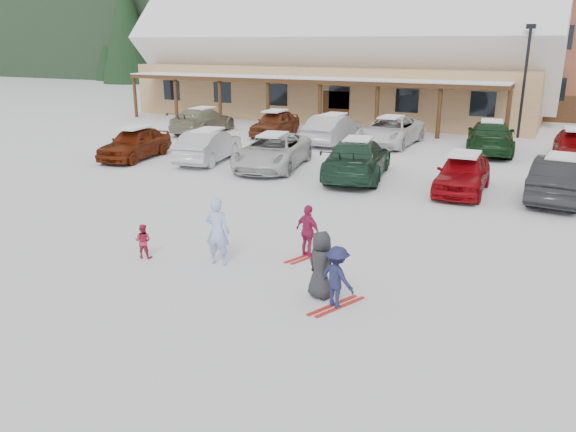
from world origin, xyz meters
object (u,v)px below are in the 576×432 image
at_px(toddler_red, 143,241).
at_px(child_navy, 337,277).
at_px(parked_car_7, 203,120).
at_px(child_magenta, 308,231).
at_px(parked_car_2, 273,151).
at_px(bystander_dark, 321,265).
at_px(parked_car_5, 561,178).
at_px(parked_car_4, 463,173).
at_px(parked_car_10, 390,131).
at_px(parked_car_1, 209,146).
at_px(day_lodge, 336,60).
at_px(lamp_post, 525,75).
at_px(parked_car_12, 575,145).
at_px(parked_car_9, 333,129).
at_px(adult_skier, 217,231).
at_px(parked_car_3, 357,159).
at_px(parked_car_8, 275,123).
at_px(parked_car_0, 135,143).
at_px(parked_car_11, 490,137).

height_order(toddler_red, child_navy, child_navy).
xyz_separation_m(child_navy, parked_car_7, (-15.59, 18.08, 0.08)).
xyz_separation_m(child_magenta, parked_car_2, (-5.66, 8.95, 0.05)).
relative_size(bystander_dark, parked_car_5, 0.32).
xyz_separation_m(bystander_dark, parked_car_4, (1.19, 10.30, -0.03)).
bearing_deg(parked_car_10, parked_car_1, -126.18).
relative_size(day_lodge, lamp_post, 4.75).
distance_m(lamp_post, parked_car_12, 6.80).
distance_m(child_magenta, parked_car_4, 8.62).
xyz_separation_m(parked_car_4, parked_car_12, (3.62, 8.24, 0.01)).
xyz_separation_m(day_lodge, child_navy, (11.55, -29.30, -3.28)).
bearing_deg(lamp_post, toddler_red, -106.08).
relative_size(parked_car_5, parked_car_9, 0.97).
distance_m(adult_skier, toddler_red, 2.03).
height_order(parked_car_3, parked_car_8, parked_car_3).
relative_size(bystander_dark, parked_car_10, 0.28).
distance_m(lamp_post, parked_car_10, 8.48).
bearing_deg(adult_skier, child_magenta, -150.53).
bearing_deg(parked_car_5, parked_car_9, -27.09).
height_order(parked_car_2, parked_car_7, parked_car_7).
bearing_deg(lamp_post, parked_car_9, -143.94).
bearing_deg(child_navy, parked_car_3, -49.15).
relative_size(parked_car_3, parked_car_9, 1.14).
xyz_separation_m(parked_car_2, parked_car_4, (8.05, -0.66, -0.02)).
bearing_deg(parked_car_9, parked_car_10, -162.16).
xyz_separation_m(parked_car_8, parked_car_10, (6.87, -0.13, 0.03)).
distance_m(parked_car_4, parked_car_7, 17.94).
bearing_deg(parked_car_12, parked_car_0, -158.75).
distance_m(parked_car_2, parked_car_3, 3.89).
bearing_deg(adult_skier, lamp_post, -110.62).
relative_size(adult_skier, parked_car_0, 0.40).
relative_size(toddler_red, bystander_dark, 0.60).
relative_size(parked_car_9, parked_car_11, 0.89).
xyz_separation_m(parked_car_0, parked_car_4, (14.72, 0.37, -0.02)).
relative_size(parked_car_7, parked_car_8, 1.21).
bearing_deg(parked_car_11, parked_car_5, 105.00).
height_order(toddler_red, parked_car_0, parked_car_0).
distance_m(toddler_red, parked_car_0, 13.04).
distance_m(parked_car_10, parked_car_11, 5.00).
distance_m(parked_car_1, parked_car_12, 16.75).
distance_m(child_magenta, bystander_dark, 2.35).
height_order(adult_skier, parked_car_3, adult_skier).
bearing_deg(parked_car_2, child_navy, -66.88).
height_order(day_lodge, parked_car_0, day_lodge).
bearing_deg(bystander_dark, parked_car_4, -74.10).
bearing_deg(parked_car_10, lamp_post, 45.23).
relative_size(lamp_post, toddler_red, 6.91).
bearing_deg(parked_car_11, child_magenta, 74.83).
xyz_separation_m(parked_car_2, parked_car_7, (-8.26, 6.83, 0.01)).
distance_m(day_lodge, parked_car_0, 19.50).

